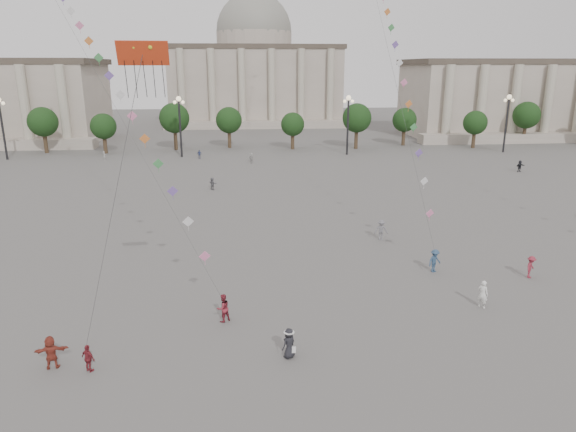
{
  "coord_description": "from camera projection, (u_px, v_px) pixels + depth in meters",
  "views": [
    {
      "loc": [
        -4.27,
        -22.49,
        15.56
      ],
      "look_at": [
        -1.15,
        12.0,
        5.46
      ],
      "focal_mm": 32.0,
      "sensor_mm": 36.0,
      "label": 1
    }
  ],
  "objects": [
    {
      "name": "ground",
      "position": [
        331.0,
        383.0,
        26.23
      ],
      "size": [
        360.0,
        360.0,
        0.0
      ],
      "primitive_type": "plane",
      "color": "#565351",
      "rests_on": "ground"
    },
    {
      "name": "hall_central",
      "position": [
        255.0,
        71.0,
        145.78
      ],
      "size": [
        48.3,
        34.3,
        35.5
      ],
      "color": "#A09386",
      "rests_on": "ground"
    },
    {
      "name": "tree_row",
      "position": [
        263.0,
        121.0,
        99.29
      ],
      "size": [
        137.12,
        5.12,
        8.0
      ],
      "color": "#35291A",
      "rests_on": "ground"
    },
    {
      "name": "lamp_post_far_west",
      "position": [
        1.0,
        117.0,
        87.2
      ],
      "size": [
        2.0,
        0.9,
        10.65
      ],
      "color": "#262628",
      "rests_on": "ground"
    },
    {
      "name": "lamp_post_mid_west",
      "position": [
        180.0,
        115.0,
        89.79
      ],
      "size": [
        2.0,
        0.9,
        10.65
      ],
      "color": "#262628",
      "rests_on": "ground"
    },
    {
      "name": "lamp_post_mid_east",
      "position": [
        348.0,
        114.0,
        92.39
      ],
      "size": [
        2.0,
        0.9,
        10.65
      ],
      "color": "#262628",
      "rests_on": "ground"
    },
    {
      "name": "lamp_post_far_east",
      "position": [
        508.0,
        113.0,
        94.99
      ],
      "size": [
        2.0,
        0.9,
        10.65
      ],
      "color": "#262628",
      "rests_on": "ground"
    },
    {
      "name": "person_crowd_0",
      "position": [
        199.0,
        154.0,
        90.01
      ],
      "size": [
        0.95,
        0.51,
        1.54
      ],
      "primitive_type": "imported",
      "rotation": [
        0.0,
        0.0,
        0.15
      ],
      "color": "navy",
      "rests_on": "ground"
    },
    {
      "name": "person_crowd_4",
      "position": [
        251.0,
        158.0,
        86.02
      ],
      "size": [
        1.12,
        1.64,
        1.7
      ],
      "primitive_type": "imported",
      "rotation": [
        0.0,
        0.0,
        4.28
      ],
      "color": "beige",
      "rests_on": "ground"
    },
    {
      "name": "person_crowd_6",
      "position": [
        381.0,
        230.0,
        47.69
      ],
      "size": [
        1.34,
        0.88,
        1.93
      ],
      "primitive_type": "imported",
      "rotation": [
        0.0,
        0.0,
        6.14
      ],
      "color": "slate",
      "rests_on": "ground"
    },
    {
      "name": "person_crowd_8",
      "position": [
        531.0,
        267.0,
        39.08
      ],
      "size": [
        1.26,
        1.25,
        1.75
      ],
      "primitive_type": "imported",
      "rotation": [
        0.0,
        0.0,
        0.77
      ],
      "color": "maroon",
      "rests_on": "ground"
    },
    {
      "name": "person_crowd_9",
      "position": [
        520.0,
        166.0,
        78.67
      ],
      "size": [
        1.73,
        1.07,
        1.78
      ],
      "primitive_type": "imported",
      "rotation": [
        0.0,
        0.0,
        0.35
      ],
      "color": "black",
      "rests_on": "ground"
    },
    {
      "name": "person_crowd_10",
      "position": [
        104.0,
        156.0,
        88.6
      ],
      "size": [
        0.52,
        0.65,
        1.54
      ],
      "primitive_type": "imported",
      "rotation": [
        0.0,
        0.0,
        1.88
      ],
      "color": "#B6B6B2",
      "rests_on": "ground"
    },
    {
      "name": "person_crowd_12",
      "position": [
        212.0,
        184.0,
        67.18
      ],
      "size": [
        1.37,
        1.48,
        1.65
      ],
      "primitive_type": "imported",
      "rotation": [
        0.0,
        0.0,
        2.28
      ],
      "color": "slate",
      "rests_on": "ground"
    },
    {
      "name": "person_crowd_13",
      "position": [
        483.0,
        294.0,
        34.22
      ],
      "size": [
        0.8,
        0.84,
        1.94
      ],
      "primitive_type": "imported",
      "rotation": [
        0.0,
        0.0,
        2.22
      ],
      "color": "white",
      "rests_on": "ground"
    },
    {
      "name": "tourist_0",
      "position": [
        88.0,
        358.0,
        27.03
      ],
      "size": [
        0.96,
        0.82,
        1.55
      ],
      "primitive_type": "imported",
      "rotation": [
        0.0,
        0.0,
        2.55
      ],
      "color": "maroon",
      "rests_on": "ground"
    },
    {
      "name": "tourist_2",
      "position": [
        51.0,
        352.0,
        27.31
      ],
      "size": [
        1.79,
        0.83,
        1.86
      ],
      "primitive_type": "imported",
      "rotation": [
        0.0,
        0.0,
        3.31
      ],
      "color": "#953728",
      "rests_on": "ground"
    },
    {
      "name": "kite_flyer_0",
      "position": [
        223.0,
        308.0,
        32.34
      ],
      "size": [
        1.14,
        1.08,
        1.85
      ],
      "primitive_type": "imported",
      "rotation": [
        0.0,
        0.0,
        3.73
      ],
      "color": "maroon",
      "rests_on": "ground"
    },
    {
      "name": "kite_flyer_1",
      "position": [
        435.0,
        261.0,
        40.19
      ],
      "size": [
        1.38,
        1.15,
        1.86
      ],
      "primitive_type": "imported",
      "rotation": [
        0.0,
        0.0,
        0.46
      ],
      "color": "navy",
      "rests_on": "ground"
    },
    {
      "name": "hat_person",
      "position": [
        289.0,
        343.0,
        28.3
      ],
      "size": [
        1.01,
        0.98,
        1.75
      ],
      "color": "black",
      "rests_on": "ground"
    },
    {
      "name": "dragon_kite",
      "position": [
        143.0,
        72.0,
        22.42
      ],
      "size": [
        3.22,
        0.84,
        15.34
      ],
      "color": "red",
      "rests_on": "ground"
    },
    {
      "name": "kite_train_west",
      "position": [
        72.0,
        18.0,
        46.21
      ],
      "size": [
        25.68,
        39.36,
        58.54
      ],
      "color": "#3F3F3F",
      "rests_on": "ground"
    }
  ]
}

